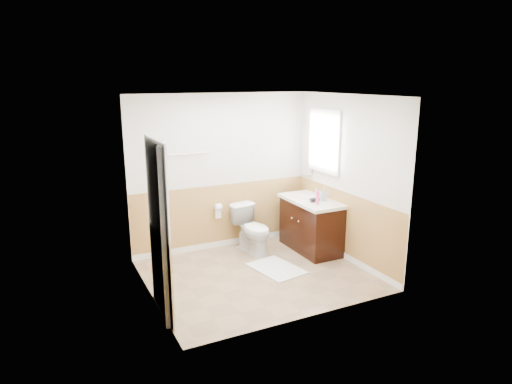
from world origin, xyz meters
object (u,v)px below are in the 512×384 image
soap_dispenser (323,194)px  toilet (253,229)px  bath_mat (276,269)px  vanity_cabinet (311,226)px  lotion_bottle (318,198)px

soap_dispenser → toilet: bearing=153.6°
bath_mat → toilet: bearing=90.0°
bath_mat → vanity_cabinet: (0.88, 0.45, 0.39)m
vanity_cabinet → soap_dispenser: soap_dispenser is taller
vanity_cabinet → soap_dispenser: size_ratio=5.29×
toilet → vanity_cabinet: (0.88, -0.35, 0.02)m
bath_mat → lotion_bottle: 1.23m
vanity_cabinet → lotion_bottle: (-0.10, -0.31, 0.56)m
vanity_cabinet → lotion_bottle: 0.65m
toilet → soap_dispenser: (1.00, -0.49, 0.58)m
lotion_bottle → soap_dispenser: (0.22, 0.17, -0.01)m
soap_dispenser → vanity_cabinet: bearing=130.6°
bath_mat → vanity_cabinet: bearing=27.0°
toilet → lotion_bottle: 1.17m
toilet → vanity_cabinet: size_ratio=0.68×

